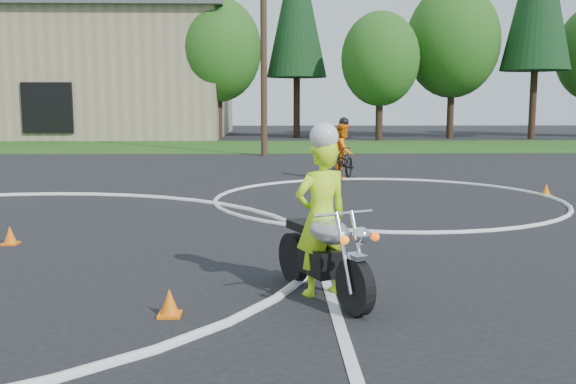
{
  "coord_description": "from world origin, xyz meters",
  "views": [
    {
      "loc": [
        5.31,
        -6.82,
        2.23
      ],
      "look_at": [
        5.53,
        1.41,
        1.1
      ],
      "focal_mm": 40.0,
      "sensor_mm": 36.0,
      "label": 1
    }
  ],
  "objects": [
    {
      "name": "rider_primary_grp",
      "position": [
        5.89,
        0.51,
        0.98
      ],
      "size": [
        0.79,
        0.68,
        2.03
      ],
      "rotation": [
        0.0,
        0.0,
        0.43
      ],
      "color": "#C3FF1A",
      "rests_on": "ground"
    },
    {
      "name": "traffic_cones",
      "position": [
        5.3,
        3.38,
        0.14
      ],
      "size": [
        20.36,
        11.09,
        0.3
      ],
      "color": "orange",
      "rests_on": "ground"
    },
    {
      "name": "rider_second_grp",
      "position": [
        7.44,
        12.02,
        0.65
      ],
      "size": [
        1.35,
        2.03,
        1.85
      ],
      "rotation": [
        0.0,
        0.0,
        -0.39
      ],
      "color": "black",
      "rests_on": "ground"
    },
    {
      "name": "course_markings",
      "position": [
        2.17,
        4.35,
        0.01
      ],
      "size": [
        19.05,
        19.05,
        0.12
      ],
      "color": "silver",
      "rests_on": "ground"
    },
    {
      "name": "treeline",
      "position": [
        14.78,
        34.61,
        6.62
      ],
      "size": [
        38.2,
        8.1,
        14.52
      ],
      "color": "#382619",
      "rests_on": "ground"
    },
    {
      "name": "primary_motorcycle",
      "position": [
        5.91,
        0.37,
        0.53
      ],
      "size": [
        1.04,
        1.94,
        1.09
      ],
      "rotation": [
        0.0,
        0.0,
        0.43
      ],
      "color": "black",
      "rests_on": "ground"
    },
    {
      "name": "grass_strip",
      "position": [
        0.0,
        27.0,
        0.01
      ],
      "size": [
        120.0,
        10.0,
        0.02
      ],
      "primitive_type": "cube",
      "color": "#1E4714",
      "rests_on": "ground"
    },
    {
      "name": "utility_poles",
      "position": [
        5.0,
        21.0,
        5.2
      ],
      "size": [
        41.6,
        1.12,
        10.0
      ],
      "color": "#473321",
      "rests_on": "ground"
    }
  ]
}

